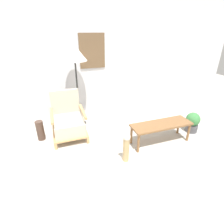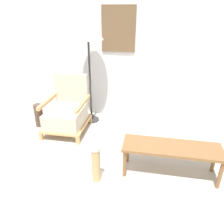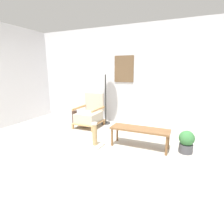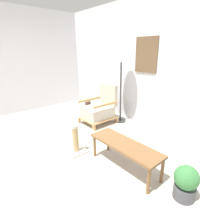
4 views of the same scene
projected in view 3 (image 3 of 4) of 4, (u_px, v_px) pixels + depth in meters
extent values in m
plane|color=#B7B2A8|center=(71.00, 152.00, 3.29)|extent=(14.00, 14.00, 0.00)
cube|color=silver|center=(117.00, 76.00, 5.04)|extent=(8.00, 0.06, 2.70)
cube|color=brown|center=(124.00, 69.00, 4.86)|extent=(0.56, 0.02, 0.72)
cube|color=tan|center=(73.00, 127.00, 4.60)|extent=(0.05, 0.05, 0.13)
cube|color=tan|center=(92.00, 130.00, 4.38)|extent=(0.05, 0.05, 0.13)
cube|color=tan|center=(86.00, 120.00, 5.21)|extent=(0.05, 0.05, 0.13)
cube|color=tan|center=(104.00, 122.00, 4.98)|extent=(0.05, 0.05, 0.13)
cube|color=tan|center=(89.00, 122.00, 4.78)|extent=(0.64, 0.73, 0.03)
cube|color=#BCB29E|center=(89.00, 117.00, 4.73)|extent=(0.56, 0.63, 0.24)
cube|color=#BCB29E|center=(94.00, 102.00, 4.95)|extent=(0.56, 0.08, 0.49)
cube|color=tan|center=(80.00, 107.00, 4.80)|extent=(0.05, 0.67, 0.05)
cube|color=tan|center=(98.00, 109.00, 4.58)|extent=(0.05, 0.67, 0.05)
cylinder|color=#2D2D2D|center=(106.00, 123.00, 5.10)|extent=(0.27, 0.27, 0.03)
cylinder|color=#2D2D2D|center=(106.00, 99.00, 4.94)|extent=(0.03, 0.03, 1.39)
cone|color=silver|center=(105.00, 68.00, 4.75)|extent=(0.48, 0.48, 0.32)
cube|color=brown|center=(140.00, 129.00, 3.43)|extent=(1.15, 0.37, 0.04)
cylinder|color=brown|center=(112.00, 137.00, 3.55)|extent=(0.04, 0.04, 0.36)
cylinder|color=brown|center=(167.00, 146.00, 3.14)|extent=(0.04, 0.04, 0.36)
cylinder|color=brown|center=(117.00, 133.00, 3.81)|extent=(0.04, 0.04, 0.36)
cylinder|color=brown|center=(168.00, 140.00, 3.39)|extent=(0.04, 0.04, 0.36)
cylinder|color=#473328|center=(74.00, 117.00, 5.06)|extent=(0.15, 0.15, 0.40)
cylinder|color=#4C4C51|center=(186.00, 148.00, 3.27)|extent=(0.25, 0.25, 0.17)
sphere|color=#3D7F42|center=(187.00, 138.00, 3.22)|extent=(0.28, 0.28, 0.28)
cube|color=beige|center=(95.00, 145.00, 3.56)|extent=(0.30, 0.30, 0.03)
cylinder|color=tan|center=(95.00, 135.00, 3.51)|extent=(0.10, 0.10, 0.43)
cylinder|color=beige|center=(95.00, 124.00, 3.45)|extent=(0.11, 0.11, 0.04)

